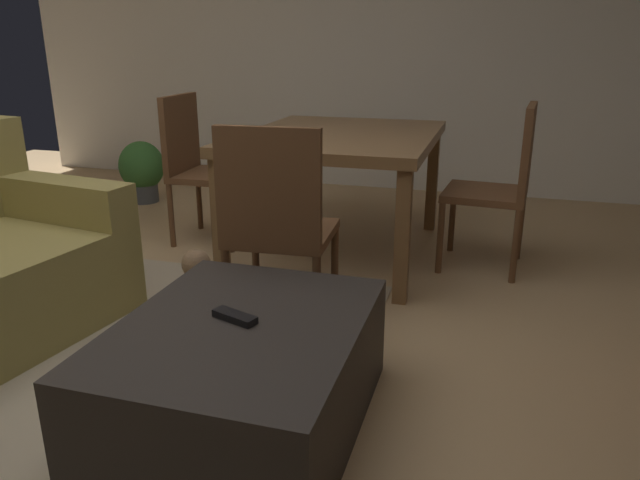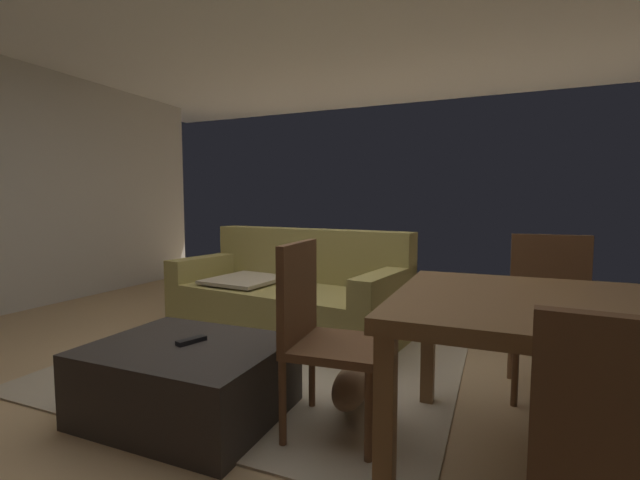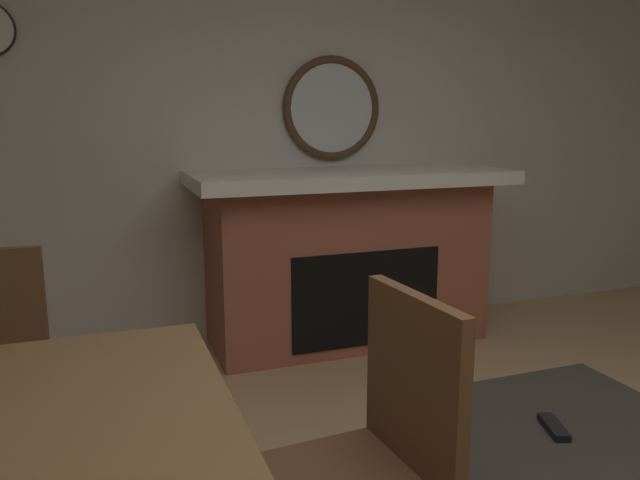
# 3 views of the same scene
# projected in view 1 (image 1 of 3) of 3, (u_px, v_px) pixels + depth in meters

# --- Properties ---
(floor) EXTENTS (8.11, 8.11, 0.00)m
(floor) POSITION_uv_depth(u_px,v_px,m) (141.00, 365.00, 2.41)
(floor) COLOR tan
(wall_right_window_side) EXTENTS (0.12, 6.12, 2.58)m
(wall_right_window_side) POSITION_uv_depth(u_px,v_px,m) (347.00, 36.00, 5.07)
(wall_right_window_side) COLOR white
(wall_right_window_side) RESTS_ON ground
(area_rug) EXTENTS (2.60, 2.00, 0.01)m
(area_rug) POSITION_uv_depth(u_px,v_px,m) (68.00, 389.00, 2.23)
(area_rug) COLOR tan
(area_rug) RESTS_ON ground
(ottoman_coffee_table) EXTENTS (0.97, 0.77, 0.38)m
(ottoman_coffee_table) POSITION_uv_depth(u_px,v_px,m) (243.00, 374.00, 1.98)
(ottoman_coffee_table) COLOR #2D2826
(ottoman_coffee_table) RESTS_ON ground
(tv_remote) EXTENTS (0.10, 0.17, 0.02)m
(tv_remote) POSITION_uv_depth(u_px,v_px,m) (235.00, 317.00, 1.93)
(tv_remote) COLOR black
(tv_remote) RESTS_ON ottoman_coffee_table
(dining_table) EXTENTS (1.41, 1.09, 0.74)m
(dining_table) POSITION_uv_depth(u_px,v_px,m) (340.00, 145.00, 3.49)
(dining_table) COLOR brown
(dining_table) RESTS_ON ground
(dining_chair_west) EXTENTS (0.47, 0.47, 0.93)m
(dining_chair_west) POSITION_uv_depth(u_px,v_px,m) (276.00, 219.00, 2.54)
(dining_chair_west) COLOR brown
(dining_chair_west) RESTS_ON ground
(dining_chair_south) EXTENTS (0.48, 0.48, 0.93)m
(dining_chair_south) POSITION_uv_depth(u_px,v_px,m) (504.00, 179.00, 3.28)
(dining_chair_south) COLOR brown
(dining_chair_south) RESTS_ON ground
(dining_chair_north) EXTENTS (0.45, 0.45, 0.93)m
(dining_chair_north) POSITION_uv_depth(u_px,v_px,m) (198.00, 160.00, 3.79)
(dining_chair_north) COLOR brown
(dining_chair_north) RESTS_ON ground
(potted_plant) EXTENTS (0.36, 0.36, 0.49)m
(potted_plant) POSITION_uv_depth(u_px,v_px,m) (142.00, 170.00, 4.78)
(potted_plant) COLOR #474C51
(potted_plant) RESTS_ON ground
(small_dog) EXTENTS (0.23, 0.51, 0.26)m
(small_dog) POSITION_uv_depth(u_px,v_px,m) (233.00, 284.00, 2.81)
(small_dog) COLOR #8C6B4C
(small_dog) RESTS_ON ground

